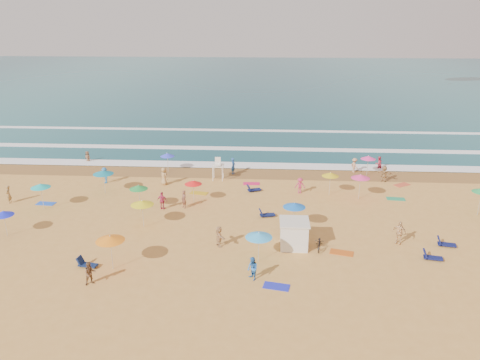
{
  "coord_description": "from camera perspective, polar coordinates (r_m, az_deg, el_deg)",
  "views": [
    {
      "loc": [
        2.76,
        -36.39,
        16.72
      ],
      "look_at": [
        0.27,
        6.0,
        1.5
      ],
      "focal_mm": 35.0,
      "sensor_mm": 36.0,
      "label": 1
    }
  ],
  "objects": [
    {
      "name": "beach_umbrellas",
      "position": [
        39.78,
        -3.27,
        -1.75
      ],
      "size": [
        49.53,
        26.72,
        0.75
      ],
      "color": "teal",
      "rests_on": "ground"
    },
    {
      "name": "lifeguard_stand",
      "position": [
        49.4,
        -2.69,
        1.2
      ],
      "size": [
        1.2,
        1.2,
        2.1
      ],
      "primitive_type": null,
      "color": "white",
      "rests_on": "ground"
    },
    {
      "name": "towels",
      "position": [
        39.84,
        -1.99,
        -5.08
      ],
      "size": [
        37.2,
        24.44,
        0.03
      ],
      "color": "red",
      "rests_on": "ground"
    },
    {
      "name": "cabana_roof",
      "position": [
        35.14,
        6.66,
        -5.08
      ],
      "size": [
        2.2,
        2.2,
        0.12
      ],
      "primitive_type": "cube",
      "color": "silver",
      "rests_on": "cabana"
    },
    {
      "name": "loungers",
      "position": [
        37.49,
        9.44,
        -6.77
      ],
      "size": [
        51.46,
        18.32,
        0.34
      ],
      "color": "#101652",
      "rests_on": "ground"
    },
    {
      "name": "bicycle",
      "position": [
        35.73,
        9.65,
        -7.62
      ],
      "size": [
        0.92,
        1.9,
        0.96
      ],
      "primitive_type": "imported",
      "rotation": [
        0.0,
        0.0,
        -0.16
      ],
      "color": "black",
      "rests_on": "ground"
    },
    {
      "name": "ground",
      "position": [
        40.14,
        -0.89,
        -4.9
      ],
      "size": [
        220.0,
        220.0,
        0.0
      ],
      "primitive_type": "plane",
      "color": "gold",
      "rests_on": "ground"
    },
    {
      "name": "beachgoers",
      "position": [
        43.51,
        -2.06,
        -1.72
      ],
      "size": [
        42.11,
        26.9,
        2.14
      ],
      "color": "olive",
      "rests_on": "ground"
    },
    {
      "name": "surf_foam",
      "position": [
        60.12,
        0.6,
        3.67
      ],
      "size": [
        200.0,
        18.7,
        0.05
      ],
      "color": "white",
      "rests_on": "ground"
    },
    {
      "name": "cabana",
      "position": [
        35.6,
        6.59,
        -6.63
      ],
      "size": [
        2.0,
        2.0,
        2.0
      ],
      "primitive_type": "cube",
      "color": "silver",
      "rests_on": "ground"
    },
    {
      "name": "wet_sand",
      "position": [
        51.74,
        0.12,
        0.87
      ],
      "size": [
        220.0,
        220.0,
        0.0
      ],
      "primitive_type": "plane",
      "color": "olive",
      "rests_on": "ground"
    },
    {
      "name": "ocean",
      "position": [
        121.58,
        2.07,
        11.8
      ],
      "size": [
        220.0,
        140.0,
        0.18
      ],
      "primitive_type": "cube",
      "color": "#0C4756",
      "rests_on": "ground"
    }
  ]
}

